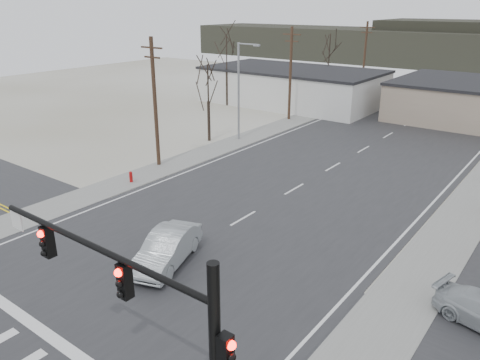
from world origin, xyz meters
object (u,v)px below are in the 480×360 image
object	(u,v)px
fire_hydrant	(131,177)
sedan_crossing	(167,248)
traffic_signal_mast	(157,327)
car_far_b	(378,95)
car_far_a	(452,107)

from	to	relation	value
fire_hydrant	sedan_crossing	bearing A→B (deg)	-32.14
traffic_signal_mast	car_far_b	xyz separation A→B (m)	(-15.39, 54.20, -3.85)
traffic_signal_mast	sedan_crossing	distance (m)	11.62
fire_hydrant	sedan_crossing	size ratio (longest dim) A/B	0.17
sedan_crossing	car_far_b	distance (m)	47.08
traffic_signal_mast	car_far_b	distance (m)	56.47
car_far_a	car_far_b	xyz separation A→B (m)	(-9.75, 1.58, 0.10)
traffic_signal_mast	fire_hydrant	size ratio (longest dim) A/B	10.29
traffic_signal_mast	car_far_a	world-z (taller)	traffic_signal_mast
fire_hydrant	car_far_a	bearing A→B (deg)	72.04
car_far_a	car_far_b	size ratio (longest dim) A/B	1.02
fire_hydrant	car_far_b	distance (m)	40.09
traffic_signal_mast	car_far_a	xyz separation A→B (m)	(-5.64, 52.61, -3.95)
fire_hydrant	traffic_signal_mast	bearing A→B (deg)	-38.13
fire_hydrant	sedan_crossing	world-z (taller)	sedan_crossing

